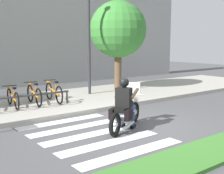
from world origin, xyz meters
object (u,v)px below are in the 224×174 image
bike_rack (30,97)px  street_lamp (89,32)px  motorcycle (126,113)px  rider (125,100)px  tree_near_rack (118,30)px  bicycle_3 (54,92)px  bicycle_1 (13,98)px  bicycle_2 (34,95)px

bike_rack → street_lamp: size_ratio=0.62×
motorcycle → rider: rider is taller
motorcycle → tree_near_rack: 6.76m
bike_rack → tree_near_rack: bearing=18.1°
rider → bicycle_3: rider is taller
street_lamp → tree_near_rack: street_lamp is taller
street_lamp → bicycle_3: bearing=-161.0°
rider → bicycle_1: rider is taller
motorcycle → bicycle_2: size_ratio=1.15×
motorcycle → bicycle_3: 3.95m
motorcycle → bicycle_3: size_ratio=1.11×
bicycle_1 → street_lamp: size_ratio=0.34×
rider → bike_rack: size_ratio=0.49×
rider → bicycle_2: rider is taller
bicycle_3 → street_lamp: size_ratio=0.37×
bicycle_3 → tree_near_rack: size_ratio=0.40×
bicycle_2 → bike_rack: 0.68m
bicycle_3 → tree_near_rack: bearing=15.7°
motorcycle → rider: bearing=-153.3°
bicycle_3 → motorcycle: bearing=-87.2°
motorcycle → street_lamp: street_lamp is taller
tree_near_rack → bicycle_3: bearing=-164.3°
bicycle_3 → tree_near_rack: tree_near_rack is taller
motorcycle → bicycle_1: (-1.73, 3.95, 0.03)m
bike_rack → street_lamp: street_lamp is taller
rider → bicycle_3: (-0.13, 3.98, -0.31)m
bicycle_3 → street_lamp: (2.04, 0.70, 2.29)m
rider → street_lamp: bearing=67.7°
rider → bicycle_1: size_ratio=0.89×
motorcycle → tree_near_rack: size_ratio=0.44×
bicycle_2 → street_lamp: street_lamp is taller
motorcycle → bicycle_1: size_ratio=1.18×
rider → bike_rack: 3.67m
motorcycle → tree_near_rack: tree_near_rack is taller
bicycle_1 → bike_rack: 0.68m
bicycle_1 → bike_rack: (0.38, -0.56, 0.08)m
tree_near_rack → bike_rack: bearing=-161.9°
bicycle_1 → bicycle_2: bearing=-0.1°
rider → tree_near_rack: (3.81, 5.09, 2.13)m
bicycle_3 → rider: bearing=-88.2°
bicycle_2 → bicycle_3: 0.77m
street_lamp → bicycle_1: bearing=-168.9°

